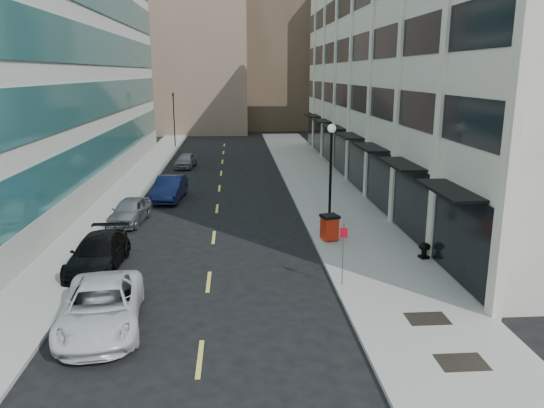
{
  "coord_description": "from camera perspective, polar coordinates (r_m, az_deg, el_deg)",
  "views": [
    {
      "loc": [
        1.13,
        -12.33,
        8.3
      ],
      "look_at": [
        2.93,
        12.72,
        2.05
      ],
      "focal_mm": 35.0,
      "sensor_mm": 36.0,
      "label": 1
    }
  ],
  "objects": [
    {
      "name": "skyline_stone",
      "position": [
        80.14,
        8.31,
        15.05
      ],
      "size": [
        10.0,
        14.0,
        20.0
      ],
      "primitive_type": "cube",
      "color": "beige",
      "rests_on": "ground"
    },
    {
      "name": "skyline_tan_near",
      "position": [
        80.69,
        -8.16,
        17.9
      ],
      "size": [
        14.0,
        18.0,
        28.0
      ],
      "primitive_type": "cube",
      "color": "#806754",
      "rests_on": "ground"
    },
    {
      "name": "car_silver_sedan",
      "position": [
        30.95,
        -15.04,
        -0.71
      ],
      "size": [
        2.18,
        4.34,
        1.42
      ],
      "primitive_type": "imported",
      "rotation": [
        0.0,
        0.0,
        -0.12
      ],
      "color": "gray",
      "rests_on": "ground"
    },
    {
      "name": "grate_mid",
      "position": [
        16.91,
        19.74,
        -15.72
      ],
      "size": [
        1.4,
        1.0,
        0.01
      ],
      "primitive_type": "cube",
      "color": "black",
      "rests_on": "sidewalk_right"
    },
    {
      "name": "sidewalk_right",
      "position": [
        33.96,
        6.81,
        -0.14
      ],
      "size": [
        5.0,
        80.0,
        0.15
      ],
      "primitive_type": "cube",
      "color": "gray",
      "rests_on": "ground"
    },
    {
      "name": "traffic_signal",
      "position": [
        60.75,
        -10.6,
        11.31
      ],
      "size": [
        0.66,
        0.66,
        6.98
      ],
      "color": "black",
      "rests_on": "ground"
    },
    {
      "name": "car_grey_sedan",
      "position": [
        48.14,
        -9.26,
        4.65
      ],
      "size": [
        1.93,
        3.94,
        1.29
      ],
      "primitive_type": "imported",
      "rotation": [
        0.0,
        0.0,
        -0.11
      ],
      "color": "gray",
      "rests_on": "ground"
    },
    {
      "name": "grate_far",
      "position": [
        19.19,
        16.37,
        -11.74
      ],
      "size": [
        1.4,
        1.0,
        0.01
      ],
      "primitive_type": "cube",
      "color": "black",
      "rests_on": "sidewalk_right"
    },
    {
      "name": "skyline_brown",
      "position": [
        85.05,
        0.56,
        19.85
      ],
      "size": [
        12.0,
        16.0,
        34.0
      ],
      "primitive_type": "cube",
      "color": "brown",
      "rests_on": "ground"
    },
    {
      "name": "urn_planter",
      "position": [
        24.88,
        16.07,
        -4.64
      ],
      "size": [
        0.52,
        0.52,
        0.73
      ],
      "rotation": [
        0.0,
        0.0,
        0.23
      ],
      "color": "black",
      "rests_on": "sidewalk_right"
    },
    {
      "name": "car_white_van",
      "position": [
        18.73,
        -17.88,
        -10.49
      ],
      "size": [
        3.15,
        5.72,
        1.52
      ],
      "primitive_type": "imported",
      "rotation": [
        0.0,
        0.0,
        0.12
      ],
      "color": "silver",
      "rests_on": "ground"
    },
    {
      "name": "car_black_pickup",
      "position": [
        24.12,
        -18.2,
        -5.06
      ],
      "size": [
        2.15,
        5.03,
        1.45
      ],
      "primitive_type": "imported",
      "rotation": [
        0.0,
        0.0,
        -0.02
      ],
      "color": "black",
      "rests_on": "ground"
    },
    {
      "name": "sign_post",
      "position": [
        20.81,
        7.68,
        -4.49
      ],
      "size": [
        0.29,
        0.11,
        2.5
      ],
      "rotation": [
        0.0,
        0.0,
        -0.27
      ],
      "color": "slate",
      "rests_on": "sidewalk_right"
    },
    {
      "name": "trash_bin",
      "position": [
        26.51,
        6.21,
        -2.43
      ],
      "size": [
        0.98,
        0.99,
        1.3
      ],
      "rotation": [
        0.0,
        0.0,
        0.27
      ],
      "color": "red",
      "rests_on": "sidewalk_right"
    },
    {
      "name": "skyline_tan_far",
      "position": [
        91.63,
        -14.14,
        15.26
      ],
      "size": [
        12.0,
        14.0,
        22.0
      ],
      "primitive_type": "cube",
      "color": "#806754",
      "rests_on": "ground"
    },
    {
      "name": "car_blue_sedan",
      "position": [
        35.97,
        -10.95,
        1.66
      ],
      "size": [
        2.06,
        4.9,
        1.57
      ],
      "primitive_type": "imported",
      "rotation": [
        0.0,
        0.0,
        -0.09
      ],
      "color": "#121C46",
      "rests_on": "ground"
    },
    {
      "name": "building_right",
      "position": [
        42.39,
        18.35,
        14.23
      ],
      "size": [
        15.3,
        46.5,
        18.25
      ],
      "color": "beige",
      "rests_on": "ground"
    },
    {
      "name": "sidewalk_left",
      "position": [
        34.22,
        -16.88,
        -0.55
      ],
      "size": [
        3.0,
        80.0,
        0.15
      ],
      "primitive_type": "cube",
      "color": "gray",
      "rests_on": "ground"
    },
    {
      "name": "ground",
      "position": [
        14.91,
        -8.25,
        -20.03
      ],
      "size": [
        160.0,
        160.0,
        0.0
      ],
      "primitive_type": "plane",
      "color": "black",
      "rests_on": "ground"
    },
    {
      "name": "road_centerline",
      "position": [
        30.5,
        -6.09,
        -1.88
      ],
      "size": [
        0.15,
        68.2,
        0.01
      ],
      "color": "#D8CC4C",
      "rests_on": "ground"
    },
    {
      "name": "lamppost",
      "position": [
        29.22,
        6.34,
        4.29
      ],
      "size": [
        0.46,
        0.46,
        5.58
      ],
      "color": "black",
      "rests_on": "sidewalk_right"
    }
  ]
}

